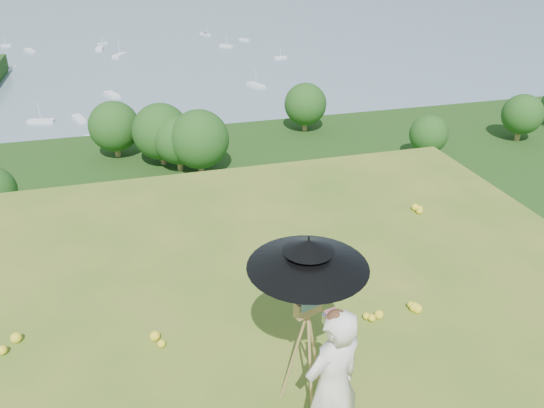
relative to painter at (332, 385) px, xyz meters
name	(u,v)px	position (x,y,z in m)	size (l,w,h in m)	color
forest_slope	(159,346)	(-1.61, 35.11, -29.85)	(140.00, 56.00, 22.00)	#1B380F
shoreline_tier	(143,214)	(-1.61, 75.11, -36.85)	(170.00, 28.00, 8.00)	gray
bay_water	(120,34)	(-1.61, 240.11, -34.85)	(700.00, 700.00, 0.00)	slate
slope_trees	(141,210)	(-1.61, 35.11, -15.85)	(110.00, 50.00, 6.00)	#194514
harbor_town	(138,177)	(-1.61, 75.11, -30.35)	(110.00, 22.00, 5.00)	silver
moored_boats	(82,79)	(-14.11, 161.11, -34.50)	(140.00, 140.00, 0.70)	white
painter	(332,385)	(0.00, 0.00, 0.00)	(0.62, 0.41, 1.70)	silver
field_easel	(306,349)	(-0.04, 0.61, -0.10)	(0.57, 0.57, 1.51)	#B08449
sun_umbrella	(307,275)	(-0.05, 0.64, 0.80)	(1.16, 1.16, 0.84)	black
painter_cap	(337,316)	(0.00, 0.00, 0.80)	(0.19, 0.23, 0.10)	#C86E79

